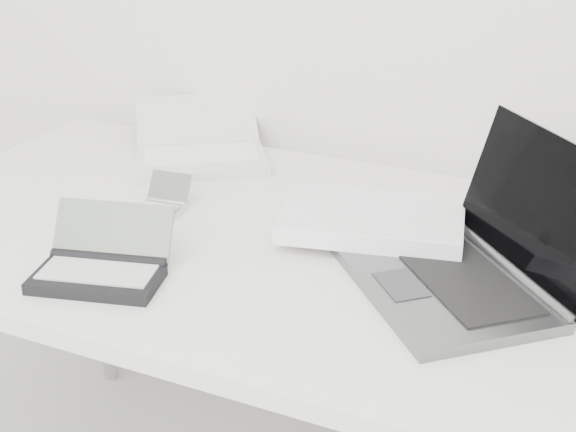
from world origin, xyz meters
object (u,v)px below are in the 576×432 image
at_px(laptop_large, 421,240).
at_px(palmtop_charcoal, 102,266).
at_px(netbook_open_white, 200,148).
at_px(desk, 314,267).

bearing_deg(laptop_large, palmtop_charcoal, -100.87).
height_order(laptop_large, palmtop_charcoal, laptop_large).
distance_m(laptop_large, netbook_open_white, 0.63).
xyz_separation_m(desk, palmtop_charcoal, (-0.25, -0.25, 0.07)).
distance_m(netbook_open_white, palmtop_charcoal, 0.55).
height_order(desk, laptop_large, laptop_large).
height_order(netbook_open_white, palmtop_charcoal, palmtop_charcoal).
distance_m(desk, laptop_large, 0.20).
bearing_deg(desk, netbook_open_white, 143.86).
height_order(desk, palmtop_charcoal, palmtop_charcoal).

